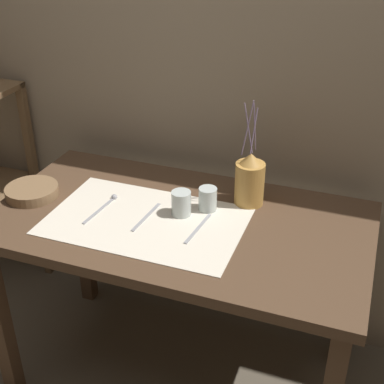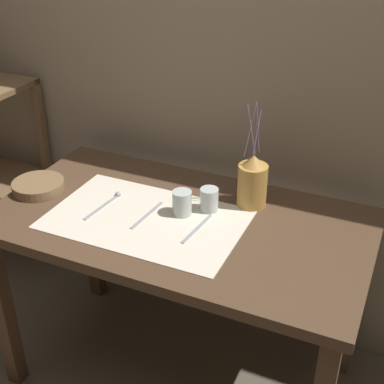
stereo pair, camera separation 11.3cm
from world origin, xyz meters
TOP-DOWN VIEW (x-y plane):
  - ground_plane at (0.00, 0.00)m, footprint 12.00×12.00m
  - stone_wall_back at (0.00, 0.48)m, footprint 7.00×0.06m
  - wooden_table at (0.00, 0.00)m, footprint 1.37×0.75m
  - linen_cloth at (-0.11, -0.06)m, footprint 0.70×0.44m
  - pitcher_with_flowers at (0.21, 0.19)m, footprint 0.11×0.11m
  - wooden_bowl at (-0.59, -0.04)m, footprint 0.20×0.20m
  - glass_tumbler_near at (0.00, 0.03)m, footprint 0.07×0.07m
  - glass_tumbler_far at (0.08, 0.09)m, footprint 0.07×0.07m
  - spoon_outer at (-0.29, 0.00)m, footprint 0.04×0.22m
  - fork_outer at (-0.11, -0.04)m, footprint 0.03×0.20m
  - knife_center at (0.09, -0.05)m, footprint 0.03×0.20m

SIDE VIEW (x-z plane):
  - ground_plane at x=0.00m, z-range 0.00..0.00m
  - wooden_table at x=0.00m, z-range 0.29..1.09m
  - linen_cloth at x=-0.11m, z-range 0.80..0.80m
  - fork_outer at x=-0.11m, z-range 0.80..0.80m
  - knife_center at x=0.09m, z-range 0.80..0.80m
  - spoon_outer at x=-0.29m, z-range 0.79..0.81m
  - wooden_bowl at x=-0.59m, z-range 0.80..0.83m
  - glass_tumbler_far at x=0.08m, z-range 0.80..0.89m
  - glass_tumbler_near at x=0.00m, z-range 0.80..0.89m
  - pitcher_with_flowers at x=0.21m, z-range 0.69..1.10m
  - stone_wall_back at x=0.00m, z-range 0.00..2.40m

